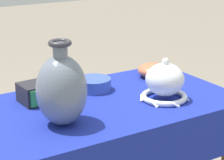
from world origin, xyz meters
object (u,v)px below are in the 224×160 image
Objects in this scene: bowl_shallow_terracotta at (154,70)px; mosaic_tile_box at (41,92)px; vase_dome_bell at (165,83)px; vase_tall_bulbous at (62,89)px; pot_squat_cobalt at (94,84)px.

mosaic_tile_box is at bearing -178.48° from bowl_shallow_terracotta.
vase_dome_bell reaches higher than bowl_shallow_terracotta.
bowl_shallow_terracotta is at bearing 23.94° from vase_tall_bulbous.
vase_tall_bulbous is 0.63m from bowl_shallow_terracotta.
mosaic_tile_box is 1.17× the size of bowl_shallow_terracotta.
pot_squat_cobalt is (0.23, 0.00, -0.01)m from mosaic_tile_box.
pot_squat_cobalt is at bearing 43.28° from vase_tall_bulbous.
pot_squat_cobalt is (-0.18, 0.24, -0.04)m from vase_dome_bell.
vase_tall_bulbous reaches higher than pot_squat_cobalt.
vase_tall_bulbous is at bearing -136.72° from pot_squat_cobalt.
vase_tall_bulbous is 0.25m from mosaic_tile_box.
vase_dome_bell is (0.44, 0.00, -0.06)m from vase_tall_bulbous.
vase_dome_bell is 1.41× the size of pot_squat_cobalt.
vase_dome_bell is 1.38× the size of bowl_shallow_terracotta.
bowl_shallow_terracotta is 0.31m from pot_squat_cobalt.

